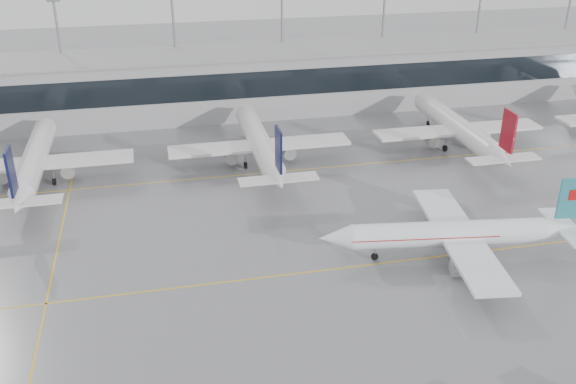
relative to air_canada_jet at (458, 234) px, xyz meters
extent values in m
plane|color=slate|center=(-18.61, 0.36, -3.18)|extent=(320.00, 320.00, 0.00)
cube|color=gold|center=(-18.61, 0.36, -3.17)|extent=(120.00, 0.25, 0.01)
cube|color=gold|center=(-18.61, 30.36, -3.17)|extent=(120.00, 0.25, 0.01)
cube|color=gold|center=(-48.61, 15.36, -3.17)|extent=(0.25, 60.00, 0.01)
cube|color=#97979B|center=(-18.61, 62.36, 2.82)|extent=(180.00, 15.00, 12.00)
cube|color=black|center=(-18.61, 54.81, 4.32)|extent=(180.00, 0.20, 5.00)
cube|color=gray|center=(-18.61, 62.36, 9.02)|extent=(182.00, 16.00, 0.40)
cylinder|color=gray|center=(-51.61, 68.36, 7.82)|extent=(0.50, 0.50, 22.00)
cube|color=gray|center=(-51.61, 68.36, 19.12)|extent=(2.40, 1.00, 0.60)
cylinder|color=gray|center=(-29.61, 68.36, 7.82)|extent=(0.50, 0.50, 22.00)
cylinder|color=gray|center=(-7.61, 68.36, 7.82)|extent=(0.50, 0.50, 22.00)
cylinder|color=gray|center=(14.39, 68.36, 7.82)|extent=(0.50, 0.50, 22.00)
cylinder|color=gray|center=(36.39, 68.36, 7.82)|extent=(0.50, 0.50, 22.00)
cylinder|color=gray|center=(58.39, 68.36, 7.82)|extent=(0.50, 0.50, 22.00)
cylinder|color=white|center=(-1.31, 0.18, 0.12)|extent=(23.92, 6.34, 3.11)
cone|color=white|center=(-15.04, 2.08, 0.12)|extent=(4.39, 3.63, 3.11)
cone|color=white|center=(13.22, -1.83, 0.12)|extent=(5.97, 3.85, 3.11)
cube|color=white|center=(0.18, -0.02, -0.28)|extent=(8.48, 26.14, 0.45)
cube|color=white|center=(13.41, -1.86, 0.42)|extent=(4.13, 10.17, 0.25)
cube|color=teal|center=(13.61, -1.88, 4.33)|extent=(3.61, 0.84, 5.31)
cylinder|color=#9E9E9E|center=(-0.97, -4.71, -1.78)|extent=(3.85, 2.57, 2.10)
cylinder|color=#9E9E9E|center=(0.34, 4.80, -1.78)|extent=(3.85, 2.57, 2.10)
cylinder|color=gray|center=(-10.08, 1.40, -2.08)|extent=(0.20, 0.20, 1.29)
cylinder|color=black|center=(-10.08, 1.40, -2.73)|extent=(0.93, 0.42, 0.90)
cylinder|color=gray|center=(0.81, -2.74, -1.98)|extent=(0.24, 0.24, 1.29)
cylinder|color=black|center=(0.81, -2.74, -2.63)|extent=(1.15, 0.60, 1.10)
cylinder|color=gray|center=(1.53, 2.41, -1.98)|extent=(0.24, 0.24, 1.29)
cylinder|color=black|center=(1.53, 2.41, -2.63)|extent=(1.15, 0.60, 1.10)
cube|color=#B70F0F|center=(13.61, -1.88, 4.87)|extent=(1.45, 0.64, 1.40)
cube|color=#B70F0F|center=(-4.28, 0.59, 0.32)|extent=(18.26, 5.58, 0.12)
cylinder|color=silver|center=(-53.61, 35.36, 0.62)|extent=(3.59, 27.36, 3.59)
cone|color=silver|center=(-53.61, 51.04, 0.62)|extent=(3.59, 4.00, 3.59)
cone|color=silver|center=(-53.61, 18.88, 0.62)|extent=(3.59, 5.60, 3.59)
cube|color=silver|center=(-53.61, 33.86, 0.22)|extent=(29.64, 5.00, 0.45)
cube|color=silver|center=(-53.61, 18.68, 0.92)|extent=(11.40, 2.80, 0.25)
cube|color=#0D1135|center=(-53.61, 18.48, 5.48)|extent=(0.35, 3.60, 6.12)
cylinder|color=#9E9E9E|center=(-58.41, 34.36, -1.28)|extent=(2.10, 3.60, 2.10)
cylinder|color=#9E9E9E|center=(-48.81, 34.36, -1.28)|extent=(2.10, 3.60, 2.10)
cylinder|color=gray|center=(-53.61, 46.04, -1.95)|extent=(0.20, 0.20, 1.56)
cylinder|color=black|center=(-53.61, 46.04, -2.73)|extent=(0.30, 0.90, 0.90)
cylinder|color=gray|center=(-56.21, 32.86, -1.85)|extent=(0.24, 0.24, 1.56)
cylinder|color=black|center=(-56.21, 32.86, -2.63)|extent=(0.45, 1.10, 1.10)
cylinder|color=gray|center=(-51.01, 32.86, -1.85)|extent=(0.24, 0.24, 1.56)
cylinder|color=black|center=(-51.01, 32.86, -2.63)|extent=(0.45, 1.10, 1.10)
cylinder|color=silver|center=(-18.61, 35.36, 0.62)|extent=(3.59, 27.36, 3.59)
cone|color=silver|center=(-18.61, 51.04, 0.62)|extent=(3.59, 4.00, 3.59)
cone|color=silver|center=(-18.61, 18.88, 0.62)|extent=(3.59, 5.60, 3.59)
cube|color=silver|center=(-18.61, 33.86, 0.22)|extent=(29.64, 5.00, 0.45)
cube|color=silver|center=(-18.61, 18.68, 0.92)|extent=(11.40, 2.80, 0.25)
cube|color=#0D1135|center=(-18.61, 18.48, 5.48)|extent=(0.35, 3.60, 6.12)
cylinder|color=#9E9E9E|center=(-23.41, 34.36, -1.28)|extent=(2.10, 3.60, 2.10)
cylinder|color=#9E9E9E|center=(-13.81, 34.36, -1.28)|extent=(2.10, 3.60, 2.10)
cylinder|color=gray|center=(-18.61, 46.04, -1.95)|extent=(0.20, 0.20, 1.56)
cylinder|color=black|center=(-18.61, 46.04, -2.73)|extent=(0.30, 0.90, 0.90)
cylinder|color=gray|center=(-21.21, 32.86, -1.85)|extent=(0.24, 0.24, 1.56)
cylinder|color=black|center=(-21.21, 32.86, -2.63)|extent=(0.45, 1.10, 1.10)
cylinder|color=gray|center=(-16.01, 32.86, -1.85)|extent=(0.24, 0.24, 1.56)
cylinder|color=black|center=(-16.01, 32.86, -2.63)|extent=(0.45, 1.10, 1.10)
cylinder|color=silver|center=(16.39, 35.36, 0.62)|extent=(3.59, 27.36, 3.59)
cone|color=silver|center=(16.39, 51.04, 0.62)|extent=(3.59, 4.00, 3.59)
cone|color=silver|center=(16.39, 18.88, 0.62)|extent=(3.59, 5.60, 3.59)
cube|color=silver|center=(16.39, 33.86, 0.22)|extent=(29.64, 5.00, 0.45)
cube|color=silver|center=(16.39, 18.68, 0.92)|extent=(11.40, 2.80, 0.25)
cube|color=maroon|center=(16.39, 18.48, 5.48)|extent=(0.35, 3.60, 6.12)
cylinder|color=#9E9E9E|center=(11.59, 34.36, -1.28)|extent=(2.10, 3.60, 2.10)
cylinder|color=#9E9E9E|center=(21.19, 34.36, -1.28)|extent=(2.10, 3.60, 2.10)
cylinder|color=gray|center=(16.39, 46.04, -1.95)|extent=(0.20, 0.20, 1.56)
cylinder|color=black|center=(16.39, 46.04, -2.73)|extent=(0.30, 0.90, 0.90)
cylinder|color=gray|center=(13.79, 32.86, -1.85)|extent=(0.24, 0.24, 1.56)
cylinder|color=black|center=(13.79, 32.86, -2.63)|extent=(0.45, 1.10, 1.10)
cylinder|color=gray|center=(18.99, 32.86, -1.85)|extent=(0.24, 0.24, 1.56)
cylinder|color=black|center=(18.99, 32.86, -2.63)|extent=(0.45, 1.10, 1.10)
camera|label=1|loc=(-35.00, -62.50, 38.44)|focal=40.00mm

